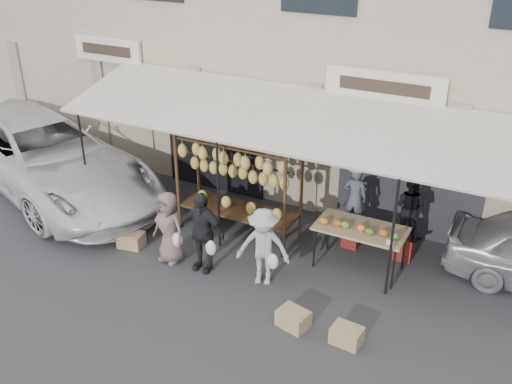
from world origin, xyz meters
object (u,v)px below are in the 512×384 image
customer_right (263,247)px  crate_near_b (347,335)px  customer_mid (202,232)px  van (37,135)px  customer_left (169,227)px  crate_near_a (293,319)px  vendor_right (410,207)px  crate_far (131,240)px  produce_table (360,230)px  vendor_left (355,197)px  banana_rack (237,167)px

customer_right → crate_near_b: bearing=-40.3°
customer_mid → customer_right: size_ratio=1.07×
customer_mid → van: size_ratio=0.27×
customer_left → crate_near_b: bearing=-0.4°
customer_mid → crate_near_b: customer_mid is taller
crate_near_a → van: (-8.03, 2.24, 1.09)m
customer_right → vendor_right: bearing=27.5°
crate_far → van: van is taller
customer_mid → crate_far: size_ratio=3.27×
produce_table → van: bearing=179.2°
vendor_left → customer_right: size_ratio=0.86×
vendor_left → crate_near_b: size_ratio=2.71×
van → customer_right: bearing=-81.5°
produce_table → customer_right: (-1.41, -1.24, -0.11)m
crate_far → customer_mid: bearing=0.5°
crate_near_a → van: size_ratio=0.08×
vendor_left → customer_right: (-1.02, -2.00, -0.35)m
produce_table → banana_rack: bearing=178.4°
produce_table → van: (-8.42, 0.12, 0.36)m
banana_rack → produce_table: (2.70, -0.08, -0.70)m
van → produce_table: bearing=-71.3°
crate_near_b → crate_far: 4.98m
customer_right → crate_far: (-2.98, -0.15, -0.61)m
crate_near_a → crate_far: 4.07m
vendor_right → customer_right: bearing=55.3°
customer_right → crate_near_b: size_ratio=3.17×
customer_right → crate_near_a: (1.02, -0.88, -0.61)m
customer_mid → crate_near_a: size_ratio=3.26×
vendor_left → customer_mid: vendor_left is taller
customer_left → van: size_ratio=0.25×
customer_mid → crate_near_a: 2.47m
customer_mid → crate_near_b: size_ratio=3.39×
vendor_right → customer_left: vendor_right is taller
banana_rack → customer_mid: (0.06, -1.45, -0.76)m
crate_near_b → van: 9.29m
crate_near_a → crate_near_b: 0.93m
vendor_left → vendor_right: (1.08, 0.03, 0.04)m
customer_left → customer_right: (1.95, 0.19, 0.02)m
produce_table → customer_mid: bearing=-152.6°
produce_table → customer_right: size_ratio=1.12×
customer_mid → crate_near_b: (3.18, -0.72, -0.67)m
customer_left → banana_rack: bearing=75.6°
crate_far → van: bearing=159.5°
vendor_left → customer_mid: size_ratio=0.80×
customer_left → crate_near_a: (2.98, -0.69, -0.59)m
vendor_right → van: van is taller
banana_rack → customer_right: 2.01m
customer_right → crate_near_b: (1.95, -0.86, -0.62)m
produce_table → customer_right: 1.88m
customer_left → crate_far: customer_left is taller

